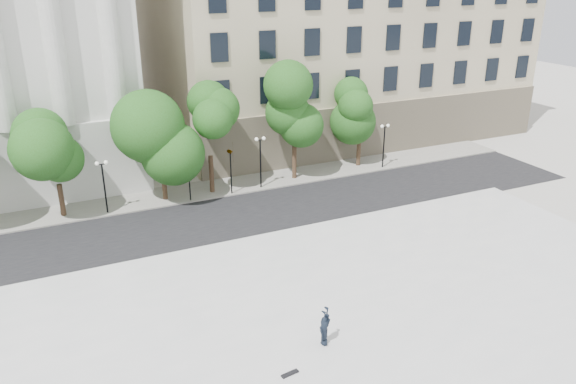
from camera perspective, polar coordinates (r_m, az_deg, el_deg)
name	(u,v)px	position (r m, az deg, el deg)	size (l,w,h in m)	color
plaza	(306,343)	(26.77, 1.83, -15.05)	(44.00, 22.00, 0.45)	silver
street	(208,223)	(39.00, -8.16, -3.15)	(60.00, 8.00, 0.02)	black
far_sidewalk	(184,193)	(44.33, -10.48, -0.13)	(60.00, 4.00, 0.12)	gray
building_east	(323,21)	(62.78, 3.57, 16.95)	(36.00, 26.15, 23.00)	beige
traffic_light_west	(187,154)	(41.54, -10.18, 3.85)	(0.51, 1.94, 4.27)	black
traffic_light_east	(230,150)	(42.49, -5.90, 4.26)	(0.91, 1.58, 4.13)	black
person_lying	(324,340)	(26.16, 3.67, -14.76)	(0.68, 0.45, 1.87)	black
skateboard	(290,374)	(24.66, 0.19, -17.97)	(0.79, 0.20, 0.08)	black
street_trees	(189,130)	(42.33, -10.00, 6.26)	(33.51, 4.54, 8.14)	#382619
lamp_posts	(184,165)	(42.06, -10.50, 2.68)	(36.55, 0.28, 4.25)	black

